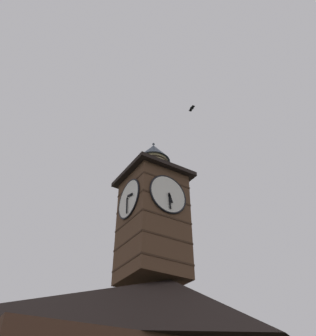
{
  "coord_description": "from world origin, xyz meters",
  "views": [
    {
      "loc": [
        9.43,
        12.6,
        1.87
      ],
      "look_at": [
        0.06,
        -2.29,
        14.68
      ],
      "focal_mm": 38.0,
      "sensor_mm": 36.0,
      "label": 1
    }
  ],
  "objects_px": {
    "clock_tower": "(153,214)",
    "moon": "(101,296)",
    "flying_bird_high": "(192,108)",
    "pine_tree_behind": "(133,336)"
  },
  "relations": [
    {
      "from": "clock_tower",
      "to": "moon",
      "type": "distance_m",
      "value": 36.91
    },
    {
      "from": "moon",
      "to": "pine_tree_behind",
      "type": "bearing_deg",
      "value": 70.6
    },
    {
      "from": "clock_tower",
      "to": "flying_bird_high",
      "type": "bearing_deg",
      "value": 113.76
    },
    {
      "from": "moon",
      "to": "clock_tower",
      "type": "bearing_deg",
      "value": 70.63
    },
    {
      "from": "clock_tower",
      "to": "flying_bird_high",
      "type": "relative_size",
      "value": 16.55
    },
    {
      "from": "pine_tree_behind",
      "to": "clock_tower",
      "type": "bearing_deg",
      "value": 70.83
    },
    {
      "from": "flying_bird_high",
      "to": "moon",
      "type": "bearing_deg",
      "value": -106.35
    },
    {
      "from": "clock_tower",
      "to": "pine_tree_behind",
      "type": "xyz_separation_m",
      "value": [
        -1.68,
        -4.84,
        -5.42
      ]
    },
    {
      "from": "pine_tree_behind",
      "to": "flying_bird_high",
      "type": "distance_m",
      "value": 14.34
    },
    {
      "from": "clock_tower",
      "to": "moon",
      "type": "relative_size",
      "value": 4.74
    }
  ]
}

